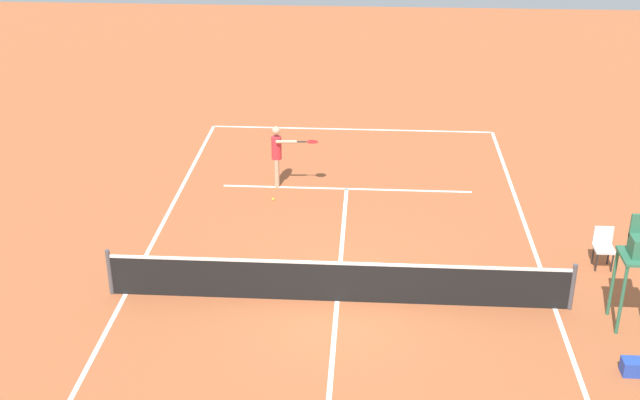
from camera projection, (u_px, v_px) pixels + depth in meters
The scene contains 6 objects.
ground_plane at pixel (337, 301), 17.88m from camera, with size 60.00×60.00×0.00m, color #AD5933.
court_lines at pixel (337, 301), 17.87m from camera, with size 9.34×21.51×0.01m.
tennis_net at pixel (337, 281), 17.67m from camera, with size 9.94×0.10×1.07m.
player_serving at pixel (278, 151), 22.95m from camera, with size 1.31×0.50×1.77m.
tennis_ball at pixel (273, 199), 22.51m from camera, with size 0.07×0.07×0.07m, color #CCE033.
courtside_chair_mid at pixel (604, 245), 19.04m from camera, with size 0.44×0.46×0.95m.
Camera 1 is at (-0.61, 15.27, 9.53)m, focal length 46.70 mm.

